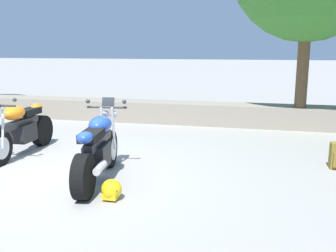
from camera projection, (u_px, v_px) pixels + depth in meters
ground_plane at (59, 177)px, 5.98m from camera, size 120.00×120.00×0.00m
stone_wall at (147, 111)px, 10.49m from camera, size 36.00×0.80×0.55m
motorcycle_orange_near_left at (21, 129)px, 7.16m from camera, size 0.67×2.06×1.18m
motorcycle_blue_centre at (98, 149)px, 5.77m from camera, size 0.73×2.06×1.18m
rider_helmet at (111, 190)px, 5.08m from camera, size 0.28×0.28×0.28m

